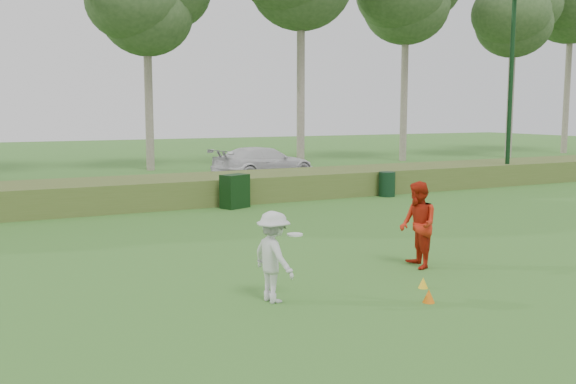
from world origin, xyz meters
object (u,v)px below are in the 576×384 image
lamp_post (512,52)px  cone_orange (429,296)px  cone_yellow (423,283)px  trash_bin (387,184)px  car_right (264,163)px  player_white (274,257)px  utility_cabinet (235,191)px  player_red (418,225)px

lamp_post → cone_orange: 19.17m
cone_yellow → trash_bin: 12.46m
cone_yellow → car_right: bearing=74.7°
trash_bin → car_right: size_ratio=0.18×
player_white → cone_orange: player_white is taller
lamp_post → cone_yellow: lamp_post is taller
cone_orange → lamp_post: bearing=41.0°
player_white → trash_bin: size_ratio=1.68×
cone_orange → trash_bin: size_ratio=0.25×
utility_cabinet → car_right: bearing=36.6°
cone_orange → car_right: size_ratio=0.05×
cone_orange → car_right: bearing=73.9°
player_red → cone_orange: bearing=-17.9°
player_white → utility_cabinet: 10.48m
player_red → cone_yellow: player_red is taller
cone_yellow → trash_bin: bearing=57.8°
cone_orange → trash_bin: bearing=57.8°
cone_yellow → player_white: bearing=170.1°
trash_bin → cone_orange: bearing=-122.2°
player_red → player_white: bearing=-62.2°
player_white → utility_cabinet: player_white is taller
player_white → car_right: size_ratio=0.31×
trash_bin → player_red: bearing=-121.9°
utility_cabinet → cone_yellow: bearing=-115.5°
player_white → cone_yellow: bearing=-108.7°
trash_bin → utility_cabinet: bearing=-179.0°
player_white → trash_bin: bearing=-51.9°
utility_cabinet → trash_bin: (6.13, 0.11, -0.10)m
cone_orange → trash_bin: trash_bin is taller
lamp_post → cone_yellow: bearing=-139.9°
utility_cabinet → car_right: (4.38, 7.37, 0.23)m
player_red → trash_bin: (5.77, 9.26, -0.43)m
lamp_post → player_red: bearing=-141.4°
player_red → car_right: 17.01m
lamp_post → car_right: size_ratio=1.63×
cone_orange → player_white: bearing=151.9°
player_red → utility_cabinet: player_red is taller
player_white → cone_orange: bearing=-126.9°
lamp_post → player_white: size_ratio=5.31×
utility_cabinet → player_white: bearing=-130.9°
lamp_post → trash_bin: 8.53m
cone_yellow → utility_cabinet: bearing=87.3°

